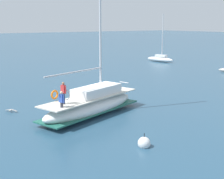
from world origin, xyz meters
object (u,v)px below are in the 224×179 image
at_px(main_sailboat, 92,104).
at_px(moored_cutter_right, 160,59).
at_px(seagull, 11,110).
at_px(mooring_buoy, 144,143).

height_order(main_sailboat, moored_cutter_right, main_sailboat).
xyz_separation_m(moored_cutter_right, seagull, (17.83, -33.43, -0.43)).
relative_size(moored_cutter_right, mooring_buoy, 8.79).
height_order(main_sailboat, seagull, main_sailboat).
bearing_deg(mooring_buoy, seagull, -161.59).
relative_size(main_sailboat, seagull, 14.11).
xyz_separation_m(seagull, mooring_buoy, (11.78, 3.92, 0.06)).
relative_size(main_sailboat, mooring_buoy, 14.30).
bearing_deg(seagull, moored_cutter_right, 118.08).
bearing_deg(seagull, main_sailboat, 48.02).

